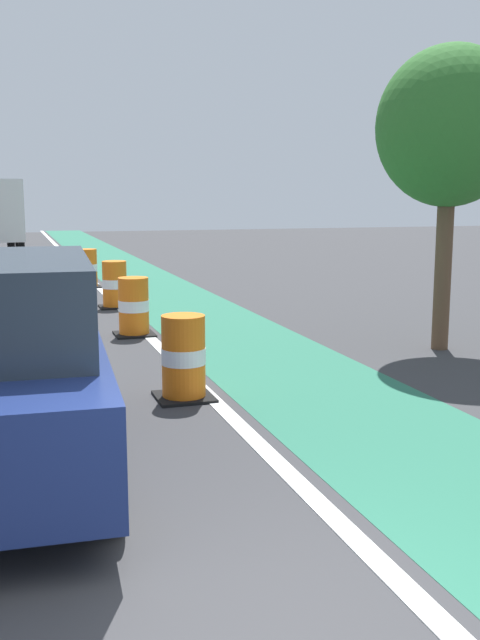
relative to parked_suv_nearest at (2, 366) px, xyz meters
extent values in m
cube|color=#286B51|center=(4.03, 8.62, -1.03)|extent=(2.50, 80.00, 0.01)
cube|color=silver|center=(2.53, 8.62, -1.03)|extent=(0.20, 80.00, 0.01)
cube|color=navy|center=(0.00, 0.00, -0.25)|extent=(2.10, 4.70, 0.90)
cylinder|color=black|center=(0.90, 1.38, -0.70)|extent=(0.32, 0.69, 0.68)
cylinder|color=black|center=(0.74, -1.47, -0.70)|extent=(0.32, 0.69, 0.68)
cylinder|color=orange|center=(2.19, 1.98, -0.79)|extent=(0.56, 0.56, 0.42)
cylinder|color=white|center=(2.19, 1.98, -0.47)|extent=(0.57, 0.57, 0.21)
cylinder|color=orange|center=(2.19, 1.98, -0.16)|extent=(0.56, 0.56, 0.42)
cube|color=black|center=(2.19, 1.98, -1.02)|extent=(0.73, 0.73, 0.04)
cylinder|color=orange|center=(2.29, 6.45, -0.79)|extent=(0.56, 0.56, 0.42)
cylinder|color=white|center=(2.29, 6.45, -0.47)|extent=(0.57, 0.57, 0.21)
cylinder|color=orange|center=(2.29, 6.45, -0.16)|extent=(0.56, 0.56, 0.42)
cube|color=black|center=(2.29, 6.45, -1.02)|extent=(0.73, 0.73, 0.04)
cylinder|color=orange|center=(2.44, 9.98, -0.79)|extent=(0.56, 0.56, 0.42)
cylinder|color=white|center=(2.44, 9.98, -0.47)|extent=(0.57, 0.57, 0.21)
cylinder|color=orange|center=(2.44, 9.98, -0.16)|extent=(0.56, 0.56, 0.42)
cube|color=black|center=(2.44, 9.98, -1.02)|extent=(0.73, 0.73, 0.04)
cylinder|color=orange|center=(2.23, 14.01, -0.79)|extent=(0.56, 0.56, 0.42)
cylinder|color=white|center=(2.23, 14.01, -0.47)|extent=(0.57, 0.57, 0.21)
cylinder|color=orange|center=(2.23, 14.01, -0.16)|extent=(0.56, 0.56, 0.42)
cube|color=black|center=(2.23, 14.01, -1.02)|extent=(0.73, 0.73, 0.04)
cylinder|color=black|center=(0.27, 30.01, -0.56)|extent=(0.36, 0.98, 0.96)
cylinder|color=black|center=(0.61, 24.97, -0.56)|extent=(0.36, 0.98, 0.96)
cylinder|color=brown|center=(7.07, 3.65, 0.26)|extent=(0.28, 0.28, 2.60)
ellipsoid|color=#2D6B28|center=(7.07, 3.65, 2.66)|extent=(2.40, 2.40, 2.60)
camera|label=1|loc=(0.11, -6.91, 1.56)|focal=40.81mm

